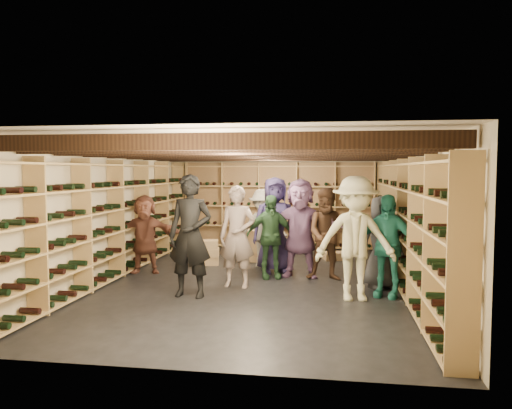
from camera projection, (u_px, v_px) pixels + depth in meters
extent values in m
plane|color=black|center=(255.00, 281.00, 8.82)|extent=(8.00, 8.00, 0.00)
cube|color=beige|center=(279.00, 200.00, 12.68)|extent=(5.50, 0.02, 2.40)
cube|color=beige|center=(190.00, 250.00, 4.79)|extent=(5.50, 0.02, 2.40)
cube|color=beige|center=(107.00, 212.00, 9.15)|extent=(0.02, 8.00, 2.40)
cube|color=beige|center=(417.00, 216.00, 8.32)|extent=(0.02, 8.00, 2.40)
cube|color=beige|center=(255.00, 145.00, 8.65)|extent=(5.50, 8.00, 0.01)
cube|color=black|center=(203.00, 142.00, 5.21)|extent=(5.40, 0.12, 0.18)
cube|color=black|center=(221.00, 146.00, 6.07)|extent=(5.40, 0.12, 0.18)
cube|color=black|center=(235.00, 149.00, 6.94)|extent=(5.40, 0.12, 0.18)
cube|color=black|center=(246.00, 151.00, 7.80)|extent=(5.40, 0.12, 0.18)
cube|color=black|center=(255.00, 153.00, 8.66)|extent=(5.40, 0.12, 0.18)
cube|color=black|center=(262.00, 154.00, 9.52)|extent=(5.40, 0.12, 0.18)
cube|color=black|center=(268.00, 156.00, 10.39)|extent=(5.40, 0.12, 0.18)
cube|color=black|center=(273.00, 157.00, 11.25)|extent=(5.40, 0.12, 0.18)
cube|color=black|center=(277.00, 158.00, 12.11)|extent=(5.40, 0.12, 0.18)
cube|color=#A78751|center=(116.00, 218.00, 9.13)|extent=(0.32, 7.50, 2.15)
cube|color=#A78751|center=(406.00, 223.00, 8.35)|extent=(0.32, 7.50, 2.15)
cube|color=#A78751|center=(278.00, 205.00, 12.52)|extent=(4.70, 0.30, 2.15)
cube|color=tan|center=(207.00, 261.00, 10.33)|extent=(0.55, 0.42, 0.17)
cube|color=tan|center=(206.00, 252.00, 10.32)|extent=(0.55, 0.42, 0.17)
cube|color=tan|center=(206.00, 244.00, 10.31)|extent=(0.55, 0.42, 0.17)
cube|color=tan|center=(250.00, 257.00, 10.77)|extent=(0.55, 0.42, 0.17)
cube|color=tan|center=(250.00, 249.00, 10.76)|extent=(0.55, 0.42, 0.17)
cube|color=tan|center=(250.00, 241.00, 10.75)|extent=(0.55, 0.42, 0.17)
cube|color=tan|center=(250.00, 233.00, 10.74)|extent=(0.55, 0.42, 0.17)
cube|color=tan|center=(336.00, 256.00, 10.89)|extent=(0.57, 0.45, 0.17)
imported|color=black|center=(190.00, 236.00, 7.68)|extent=(0.73, 0.51, 1.90)
imported|color=beige|center=(356.00, 238.00, 7.48)|extent=(1.30, 0.86, 1.87)
imported|color=#237C6B|center=(387.00, 246.00, 7.68)|extent=(1.01, 0.70, 1.59)
imported|color=brown|center=(145.00, 234.00, 9.48)|extent=(1.44, 0.68, 1.49)
imported|color=#261F46|center=(275.00, 225.00, 9.54)|extent=(1.03, 0.84, 1.83)
imported|color=gray|center=(237.00, 236.00, 8.33)|extent=(0.66, 0.46, 1.70)
imported|color=#3F281A|center=(329.00, 234.00, 8.85)|extent=(0.81, 0.64, 1.64)
imported|color=#ACAA9E|center=(263.00, 228.00, 10.05)|extent=(1.03, 0.60, 1.58)
imported|color=#244628|center=(270.00, 237.00, 9.01)|extent=(0.96, 0.65, 1.52)
imported|color=slate|center=(300.00, 228.00, 9.11)|extent=(1.69, 0.59, 1.81)
imported|color=#2E3033|center=(382.00, 242.00, 8.24)|extent=(0.89, 0.75, 1.54)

